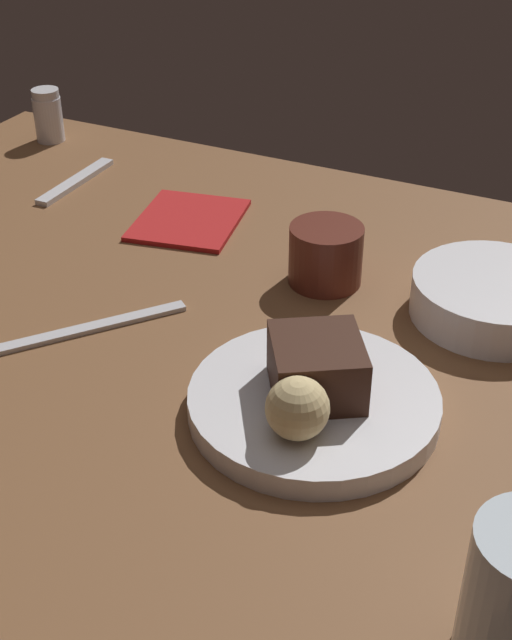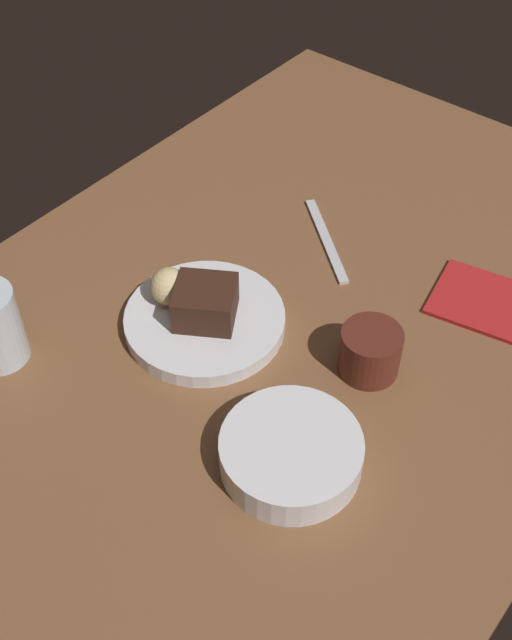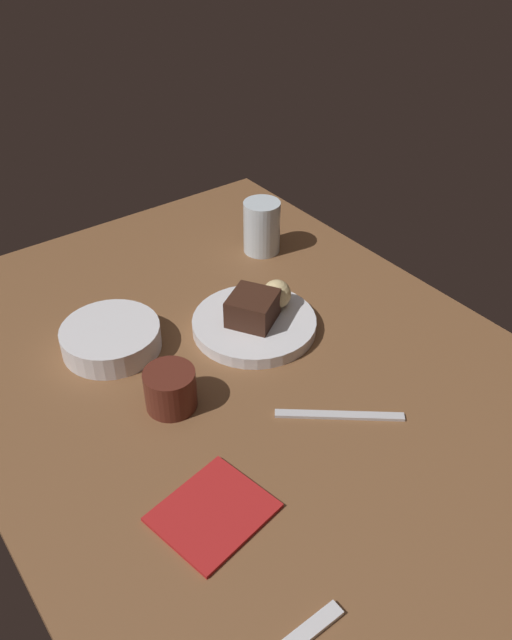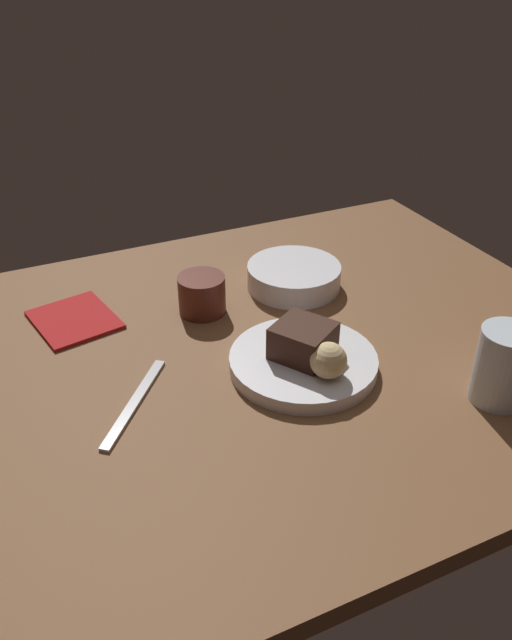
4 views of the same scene
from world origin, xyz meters
The scene contains 9 objects.
dining_table centered at (0.00, 0.00, 1.50)cm, with size 120.00×84.00×3.00cm, color brown.
dessert_plate centered at (-9.76, 7.21, 4.06)cm, with size 21.35×21.35×2.13cm, color silver.
chocolate_cake_slice centered at (-9.77, 6.90, 7.60)cm, with size 7.44×7.74×4.96cm, color #381E14.
bread_roll centered at (-10.54, 12.62, 7.67)cm, with size 5.09×5.09×5.09cm, color #DBC184.
water_glass centered at (-30.17, 24.19, 8.38)cm, with size 7.42×7.42×10.76cm, color silver.
side_bowl centered at (-19.79, -14.78, 5.08)cm, with size 16.35×16.35×4.16cm, color silver.
coffee_cup centered at (-2.25, -13.72, 6.20)cm, with size 7.75×7.75×6.41cm, color #562319.
butter_knife centered at (14.54, 4.80, 3.25)cm, with size 19.00×1.40×0.50cm, color silver.
folded_napkin centered at (17.65, -19.54, 3.30)cm, with size 11.77×13.60×0.60cm, color #B21E1E.
Camera 3 is at (60.91, -44.95, 71.49)cm, focal length 36.13 mm.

